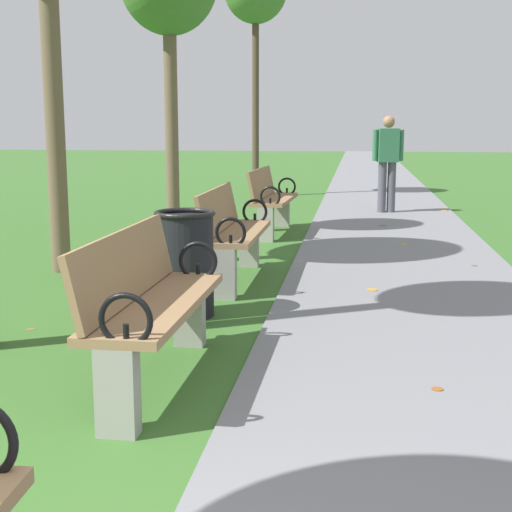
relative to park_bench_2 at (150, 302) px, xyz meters
The scene contains 7 objects.
paved_walkway 15.23m from the park_bench_2, 83.74° to the left, with size 2.31×44.00×0.02m, color slate.
park_bench_2 is the anchor object (origin of this frame).
park_bench_3 2.83m from the park_bench_2, 90.00° to the left, with size 0.48×1.60×0.90m.
park_bench_4 5.99m from the park_bench_2, 90.00° to the left, with size 0.54×1.62×0.90m.
pedestrian_walking 8.74m from the park_bench_2, 78.93° to the left, with size 0.52×0.28×1.62m.
trash_bin 1.52m from the park_bench_2, 95.58° to the left, with size 0.48×0.48×0.84m.
scattered_leaves 2.84m from the park_bench_2, 57.96° to the left, with size 4.02×13.70×0.02m.
Camera 1 is at (0.67, -1.09, 1.50)m, focal length 50.93 mm.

